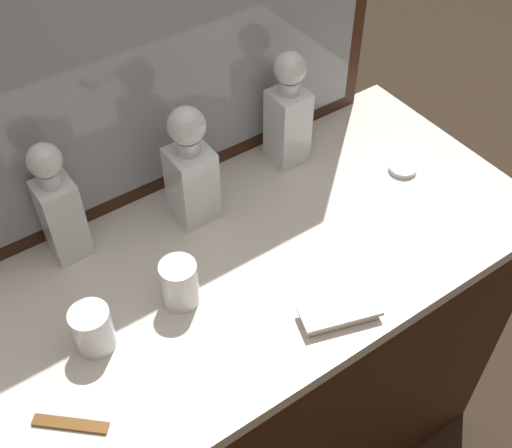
{
  "coord_description": "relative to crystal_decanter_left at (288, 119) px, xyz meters",
  "views": [
    {
      "loc": [
        -0.5,
        -0.71,
        1.86
      ],
      "look_at": [
        0.0,
        0.0,
        0.95
      ],
      "focal_mm": 45.68,
      "sensor_mm": 36.0,
      "label": 1
    }
  ],
  "objects": [
    {
      "name": "ground_plane",
      "position": [
        -0.22,
        -0.2,
        -0.98
      ],
      "size": [
        6.0,
        6.0,
        0.0
      ],
      "primitive_type": "plane",
      "color": "#2D2319"
    },
    {
      "name": "crystal_decanter_far_left",
      "position": [
        -0.27,
        -0.03,
        -0.0
      ],
      "size": [
        0.08,
        0.08,
        0.27
      ],
      "color": "white",
      "rests_on": "dresser"
    },
    {
      "name": "dresser",
      "position": [
        -0.22,
        -0.2,
        -0.55
      ],
      "size": [
        1.2,
        0.6,
        0.87
      ],
      "color": "#381E11",
      "rests_on": "ground_plane"
    },
    {
      "name": "porcelain_dish",
      "position": [
        0.19,
        -0.19,
        -0.11
      ],
      "size": [
        0.06,
        0.06,
        0.01
      ],
      "color": "silver",
      "rests_on": "dresser"
    },
    {
      "name": "dresser_mirror",
      "position": [
        -0.22,
        0.08,
        0.28
      ],
      "size": [
        0.99,
        0.03,
        0.79
      ],
      "color": "#381E11",
      "rests_on": "dresser"
    },
    {
      "name": "crystal_decanter_left",
      "position": [
        0.0,
        0.0,
        0.0
      ],
      "size": [
        0.08,
        0.08,
        0.28
      ],
      "color": "white",
      "rests_on": "dresser"
    },
    {
      "name": "tortoiseshell_comb",
      "position": [
        -0.69,
        -0.33,
        -0.11
      ],
      "size": [
        0.11,
        0.1,
        0.01
      ],
      "color": "brown",
      "rests_on": "dresser"
    },
    {
      "name": "crystal_decanter_front",
      "position": [
        -0.53,
        0.02,
        -0.0
      ],
      "size": [
        0.07,
        0.07,
        0.27
      ],
      "color": "white",
      "rests_on": "dresser"
    },
    {
      "name": "crystal_tumbler_right",
      "position": [
        -0.41,
        -0.22,
        -0.07
      ],
      "size": [
        0.07,
        0.07,
        0.1
      ],
      "color": "white",
      "rests_on": "dresser"
    },
    {
      "name": "silver_brush_far_left",
      "position": [
        -0.19,
        -0.42,
        -0.1
      ],
      "size": [
        0.16,
        0.1,
        0.02
      ],
      "color": "#B7A88C",
      "rests_on": "dresser"
    },
    {
      "name": "crystal_tumbler_center",
      "position": [
        -0.58,
        -0.21,
        -0.07
      ],
      "size": [
        0.07,
        0.07,
        0.09
      ],
      "color": "white",
      "rests_on": "dresser"
    }
  ]
}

